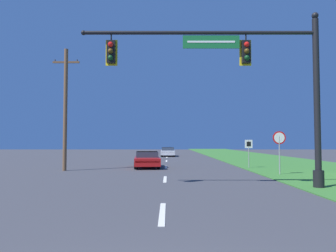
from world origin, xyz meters
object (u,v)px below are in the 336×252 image
route_sign_post (250,147)px  car_ahead (149,159)px  signal_mast (257,80)px  stop_sign (281,143)px  utility_pole_near (67,107)px  far_car (169,152)px

route_sign_post → car_ahead: bearing=175.3°
signal_mast → car_ahead: bearing=115.7°
stop_sign → utility_pole_near: (-13.43, 2.79, 2.40)m
route_sign_post → utility_pole_near: (-12.82, -2.03, 2.73)m
signal_mast → stop_sign: bearing=62.8°
car_ahead → far_car: size_ratio=0.99×
signal_mast → utility_pole_near: 13.46m
signal_mast → utility_pole_near: (-10.60, 8.29, -0.28)m
far_car → utility_pole_near: 23.28m
far_car → stop_sign: bearing=-75.2°
stop_sign → far_car: bearing=104.8°
utility_pole_near → far_car: bearing=72.6°
car_ahead → route_sign_post: bearing=-4.7°
car_ahead → stop_sign: stop_sign is taller
car_ahead → far_car: bearing=85.4°
signal_mast → utility_pole_near: size_ratio=1.24×
far_car → route_sign_post: size_ratio=2.27×
stop_sign → route_sign_post: size_ratio=1.23×
far_car → utility_pole_near: size_ratio=0.56×
signal_mast → far_car: 30.70m
far_car → utility_pole_near: utility_pole_near is taller
signal_mast → utility_pole_near: utility_pole_near is taller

